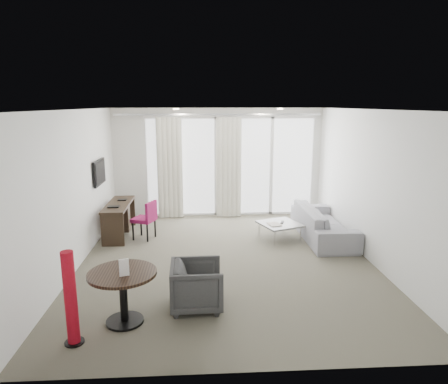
{
  "coord_description": "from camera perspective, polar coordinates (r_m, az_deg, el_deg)",
  "views": [
    {
      "loc": [
        -0.43,
        -6.57,
        2.69
      ],
      "look_at": [
        0.0,
        0.6,
        1.1
      ],
      "focal_mm": 32.0,
      "sensor_mm": 36.0,
      "label": 1
    }
  ],
  "objects": [
    {
      "name": "downlight_a",
      "position": [
        8.18,
        -6.87,
        11.7
      ],
      "size": [
        0.12,
        0.12,
        0.02
      ],
      "primitive_type": "cylinder",
      "color": "#FFE0B2",
      "rests_on": "ceiling"
    },
    {
      "name": "desk_chair",
      "position": [
        8.25,
        -11.39,
        -3.92
      ],
      "size": [
        0.55,
        0.53,
        0.79
      ],
      "primitive_type": null,
      "rotation": [
        0.0,
        0.0,
        -0.38
      ],
      "color": "maroon",
      "rests_on": "floor"
    },
    {
      "name": "round_table",
      "position": [
        5.27,
        -14.15,
        -14.39
      ],
      "size": [
        1.03,
        1.03,
        0.67
      ],
      "primitive_type": null,
      "rotation": [
        0.0,
        0.0,
        0.25
      ],
      "color": "black",
      "rests_on": "floor"
    },
    {
      "name": "rattan_chair_b",
      "position": [
        11.84,
        6.05,
        1.33
      ],
      "size": [
        0.63,
        0.63,
        0.83
      ],
      "primitive_type": null,
      "rotation": [
        0.0,
        0.0,
        0.12
      ],
      "color": "#4E301D",
      "rests_on": "terrace_slab"
    },
    {
      "name": "curtain_right",
      "position": [
        9.53,
        0.7,
        3.48
      ],
      "size": [
        0.6,
        0.2,
        2.38
      ],
      "primitive_type": null,
      "color": "beige",
      "rests_on": "ground"
    },
    {
      "name": "rattan_chair_a",
      "position": [
        10.89,
        1.9,
        0.62
      ],
      "size": [
        0.64,
        0.64,
        0.91
      ],
      "primitive_type": null,
      "rotation": [
        0.0,
        0.0,
        -0.03
      ],
      "color": "#4E301D",
      "rests_on": "terrace_slab"
    },
    {
      "name": "sofa",
      "position": [
        8.41,
        13.96,
        -4.29
      ],
      "size": [
        0.84,
        2.16,
        0.63
      ],
      "primitive_type": "imported",
      "rotation": [
        0.0,
        0.0,
        1.57
      ],
      "color": "gray",
      "rests_on": "floor"
    },
    {
      "name": "curtain_track",
      "position": [
        9.4,
        -0.83,
        11.02
      ],
      "size": [
        4.8,
        0.04,
        0.04
      ],
      "primitive_type": null,
      "color": "#B2B2B7",
      "rests_on": "ceiling"
    },
    {
      "name": "red_lamp",
      "position": [
        4.93,
        -21.06,
        -14.0
      ],
      "size": [
        0.23,
        0.23,
        1.11
      ],
      "primitive_type": "cylinder",
      "rotation": [
        0.0,
        0.0,
        0.04
      ],
      "color": "maroon",
      "rests_on": "floor"
    },
    {
      "name": "terrace_slab",
      "position": [
        11.42,
        0.32,
        -1.45
      ],
      "size": [
        5.6,
        3.0,
        0.12
      ],
      "primitive_type": "cube",
      "color": "#4D4D50",
      "rests_on": "ground"
    },
    {
      "name": "wall_left",
      "position": [
        7.02,
        -20.5,
        0.27
      ],
      "size": [
        0.0,
        6.0,
        2.6
      ],
      "primitive_type": "cube",
      "color": "silver",
      "rests_on": "ground"
    },
    {
      "name": "curtain_left",
      "position": [
        9.53,
        -7.74,
        3.37
      ],
      "size": [
        0.6,
        0.2,
        2.38
      ],
      "primitive_type": null,
      "color": "beige",
      "rests_on": "ground"
    },
    {
      "name": "menu_card",
      "position": [
        5.0,
        -14.05,
        -11.08
      ],
      "size": [
        0.12,
        0.05,
        0.21
      ],
      "primitive_type": null,
      "rotation": [
        0.0,
        0.0,
        0.3
      ],
      "color": "white",
      "rests_on": "round_table"
    },
    {
      "name": "wall_front",
      "position": [
        3.85,
        3.27,
        -8.66
      ],
      "size": [
        5.0,
        0.0,
        2.6
      ],
      "primitive_type": "cube",
      "color": "silver",
      "rests_on": "ground"
    },
    {
      "name": "window_panel",
      "position": [
        9.69,
        0.92,
        3.64
      ],
      "size": [
        4.0,
        0.02,
        2.38
      ],
      "primitive_type": null,
      "color": "white",
      "rests_on": "ground"
    },
    {
      "name": "desk",
      "position": [
        8.59,
        -14.73,
        -3.81
      ],
      "size": [
        0.45,
        1.45,
        0.68
      ],
      "primitive_type": null,
      "color": "black",
      "rests_on": "floor"
    },
    {
      "name": "magazine",
      "position": [
        8.04,
        7.21,
        -4.46
      ],
      "size": [
        0.3,
        0.35,
        0.02
      ],
      "primitive_type": null,
      "rotation": [
        0.0,
        0.0,
        0.23
      ],
      "color": "gray",
      "rests_on": "coffee_table"
    },
    {
      "name": "ceiling",
      "position": [
        6.58,
        0.32,
        11.71
      ],
      "size": [
        5.0,
        6.0,
        0.0
      ],
      "primitive_type": "cube",
      "color": "white",
      "rests_on": "ground"
    },
    {
      "name": "coffee_table",
      "position": [
        8.22,
        7.94,
        -5.53
      ],
      "size": [
        0.95,
        0.95,
        0.33
      ],
      "primitive_type": null,
      "rotation": [
        0.0,
        0.0,
        0.37
      ],
      "color": "gray",
      "rests_on": "floor"
    },
    {
      "name": "downlight_b",
      "position": [
        8.33,
        8.02,
        11.68
      ],
      "size": [
        0.12,
        0.12,
        0.02
      ],
      "primitive_type": "cylinder",
      "color": "#FFE0B2",
      "rests_on": "ceiling"
    },
    {
      "name": "floor",
      "position": [
        7.11,
        0.3,
        -9.75
      ],
      "size": [
        5.0,
        6.0,
        0.0
      ],
      "primitive_type": "cube",
      "color": "#585446",
      "rests_on": "ground"
    },
    {
      "name": "remote",
      "position": [
        8.2,
        8.33,
        -4.15
      ],
      "size": [
        0.1,
        0.16,
        0.02
      ],
      "primitive_type": null,
      "rotation": [
        0.0,
        0.0,
        -0.36
      ],
      "color": "black",
      "rests_on": "coffee_table"
    },
    {
      "name": "wall_right",
      "position": [
        7.32,
        20.23,
        0.77
      ],
      "size": [
        0.0,
        6.0,
        2.6
      ],
      "primitive_type": "cube",
      "color": "silver",
      "rests_on": "ground"
    },
    {
      "name": "window_frame",
      "position": [
        9.68,
        0.93,
        3.62
      ],
      "size": [
        4.1,
        0.06,
        2.44
      ],
      "primitive_type": null,
      "color": "white",
      "rests_on": "ground"
    },
    {
      "name": "rattan_table",
      "position": [
        10.73,
        5.17,
        -0.65
      ],
      "size": [
        0.53,
        0.53,
        0.52
      ],
      "primitive_type": null,
      "rotation": [
        0.0,
        0.0,
        -0.0
      ],
      "color": "#4E301D",
      "rests_on": "terrace_slab"
    },
    {
      "name": "tv",
      "position": [
        8.37,
        -17.4,
        2.71
      ],
      "size": [
        0.05,
        0.8,
        0.5
      ],
      "primitive_type": null,
      "color": "black",
      "rests_on": "wall_left"
    },
    {
      "name": "balustrade",
      "position": [
        12.73,
        -0.1,
        2.57
      ],
      "size": [
        5.5,
        0.06,
        1.05
      ],
      "primitive_type": null,
      "color": "#B2B2B7",
      "rests_on": "terrace_slab"
    },
    {
      "name": "tub_armchair",
      "position": [
        5.48,
        -3.88,
        -13.18
      ],
      "size": [
        0.71,
        0.69,
        0.63
      ],
      "primitive_type": "imported",
      "rotation": [
        0.0,
        0.0,
        1.59
      ],
      "color": "#313132",
      "rests_on": "floor"
    }
  ]
}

